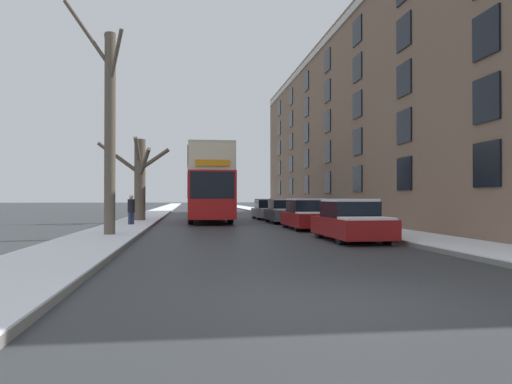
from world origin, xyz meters
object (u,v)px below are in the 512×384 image
Objects in this scene: oncoming_van at (199,201)px; double_decker_bus at (208,181)px; parked_car_0 at (351,221)px; pedestrian_left_sidewalk at (131,210)px; bare_tree_left_0 at (109,125)px; bare_tree_left_1 at (139,177)px; parked_car_1 at (307,215)px; parked_car_2 at (283,212)px; parked_car_3 at (268,210)px.

double_decker_bus is at bearing -89.00° from oncoming_van.
parked_car_0 is 30.65m from oncoming_van.
oncoming_van is at bearing -139.21° from pedestrian_left_sidewalk.
bare_tree_left_0 is 1.96× the size of parked_car_0.
parked_car_1 is at bearing -41.00° from bare_tree_left_1.
pedestrian_left_sidewalk is at bearing 89.66° from bare_tree_left_0.
parked_car_3 is (-0.00, 5.54, -0.01)m from parked_car_2.
oncoming_van is (-4.59, 17.89, 0.57)m from parked_car_2.
bare_tree_left_0 is 18.25m from parked_car_3.
pedestrian_left_sidewalk reaches higher than parked_car_3.
parked_car_1 is 2.77× the size of pedestrian_left_sidewalk.
double_decker_bus is 5.30m from parked_car_2.
parked_car_1 is at bearing -90.00° from parked_car_2.
pedestrian_left_sidewalk is at bearing -124.97° from double_decker_bus.
parked_car_1 reaches higher than parked_car_3.
parked_car_3 is (8.45, 15.79, -3.52)m from bare_tree_left_0.
parked_car_0 is 12.41m from parked_car_2.
oncoming_van is at bearing 100.89° from parked_car_1.
parked_car_0 is (8.45, -2.17, -3.51)m from bare_tree_left_0.
parked_car_1 is at bearing -79.11° from oncoming_van.
bare_tree_left_1 is at bearing -153.96° from parked_car_3.
parked_car_1 is 1.09× the size of parked_car_2.
parked_car_2 is (4.32, -2.40, -1.90)m from double_decker_bus.
bare_tree_left_0 is at bearing -118.15° from parked_car_3.
bare_tree_left_1 is (-0.03, 11.65, -1.42)m from bare_tree_left_0.
pedestrian_left_sidewalk is (0.07, -4.85, -1.86)m from bare_tree_left_1.
bare_tree_left_0 is at bearing 165.61° from parked_car_0.
bare_tree_left_1 reaches higher than parked_car_0.
double_decker_bus reaches higher than oncoming_van.
parked_car_1 is (8.47, -7.37, -2.09)m from bare_tree_left_1.
double_decker_bus is 2.58× the size of parked_car_2.
pedestrian_left_sidewalk is (-8.41, 2.52, 0.23)m from parked_car_1.
bare_tree_left_0 reaches higher than double_decker_bus.
oncoming_van reaches higher than parked_car_1.
parked_car_3 is 13.19m from oncoming_van.
parked_car_0 is at bearing -81.38° from oncoming_van.
parked_car_0 is at bearing -90.00° from parked_car_1.
parked_car_1 is (8.45, 4.28, -3.50)m from bare_tree_left_0.
parked_car_0 is at bearing -73.73° from double_decker_bus.
pedestrian_left_sidewalk is at bearing -157.74° from parked_car_2.
parked_car_2 is at bearing 163.20° from pedestrian_left_sidewalk.
bare_tree_left_1 is at bearing 139.00° from parked_car_1.
bare_tree_left_1 is 1.22× the size of parked_car_2.
bare_tree_left_0 is at bearing 50.60° from pedestrian_left_sidewalk.
parked_car_1 is 24.30m from oncoming_van.
bare_tree_left_0 is 1.93× the size of parked_car_3.
bare_tree_left_0 is at bearing -108.08° from double_decker_bus.
parked_car_2 is (0.00, 5.96, -0.01)m from parked_car_1.
parked_car_2 is at bearing -9.41° from bare_tree_left_1.
parked_car_0 is (4.32, -14.81, -1.90)m from double_decker_bus.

